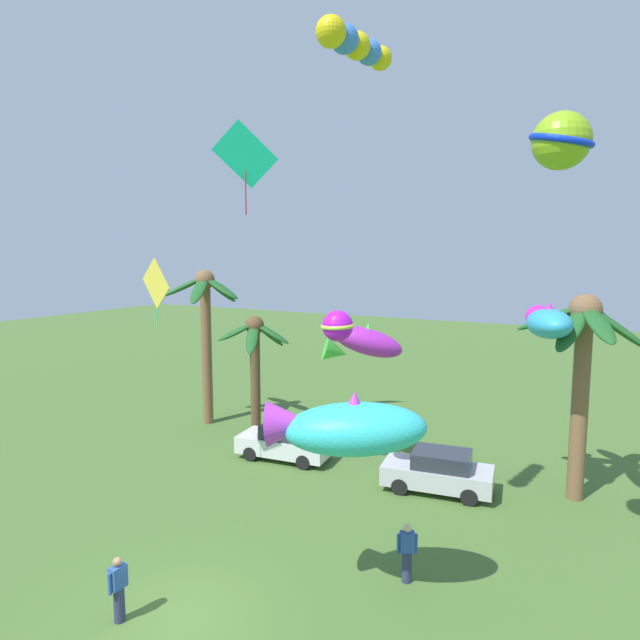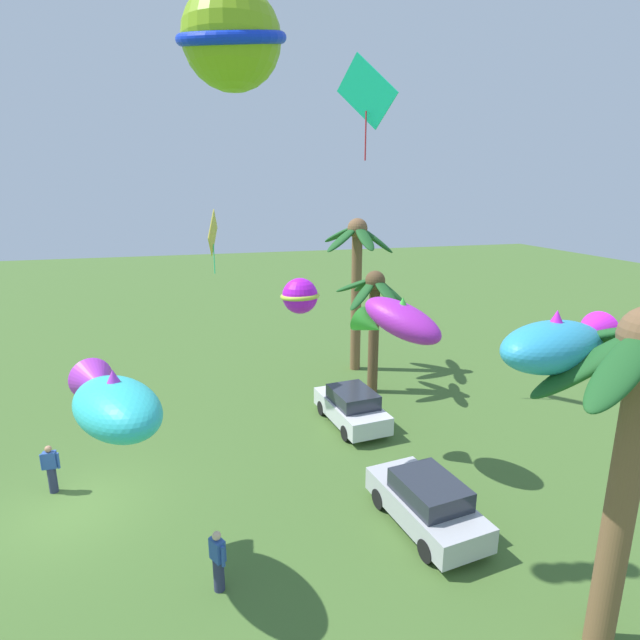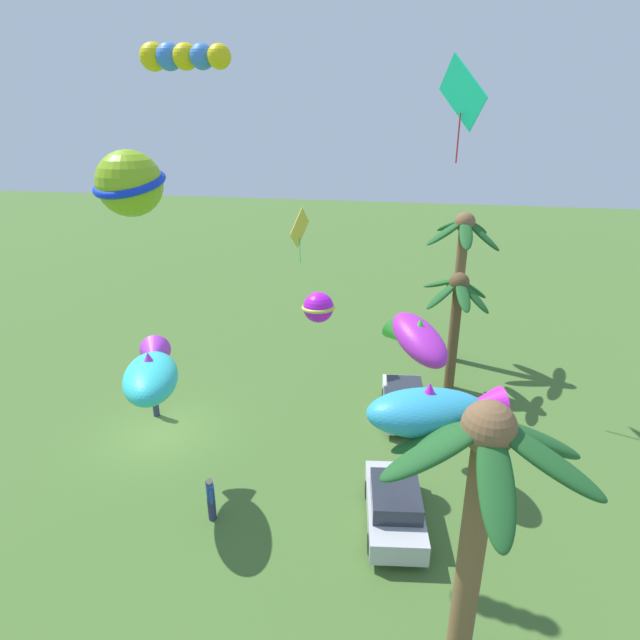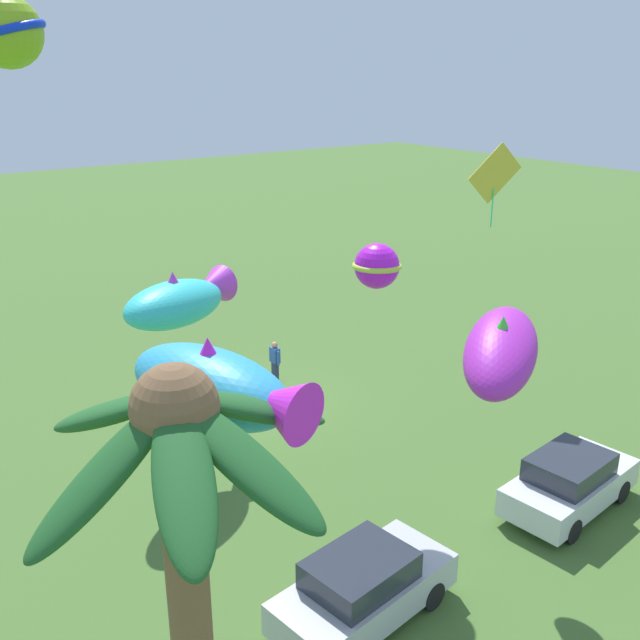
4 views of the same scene
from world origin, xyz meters
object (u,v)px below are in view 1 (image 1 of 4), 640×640
object	(u,v)px
kite_fish_7	(364,343)
kite_diamond_3	(245,156)
parked_car_0	(285,441)
kite_ball_0	(561,141)
kite_diamond_5	(156,284)
parked_car_1	(438,471)
kite_ball_2	(338,326)
palm_tree_0	(254,348)
kite_tube_6	(354,44)
kite_fish_1	(345,427)
palm_tree_1	(583,349)
spectator_0	(119,589)
kite_fish_4	(548,322)
spectator_1	(407,552)
palm_tree_2	(206,313)

from	to	relation	value
kite_fish_7	kite_diamond_3	bearing A→B (deg)	169.62
parked_car_0	kite_fish_7	world-z (taller)	kite_fish_7
kite_ball_0	kite_diamond_5	distance (m)	13.15
parked_car_1	kite_ball_2	distance (m)	6.79
palm_tree_0	kite_tube_6	size ratio (longest dim) A/B	2.18
kite_fish_1	kite_tube_6	world-z (taller)	kite_tube_6
palm_tree_1	kite_ball_0	xyz separation A→B (m)	(-0.44, -7.09, 5.71)
parked_car_1	spectator_0	distance (m)	11.45
kite_fish_4	spectator_0	bearing A→B (deg)	-125.37
spectator_0	kite_ball_2	xyz separation A→B (m)	(1.98, 7.53, 5.45)
kite_diamond_3	kite_fish_1	bearing A→B (deg)	-44.69
parked_car_0	parked_car_1	size ratio (longest dim) A/B	0.99
palm_tree_0	kite_tube_6	distance (m)	15.34
palm_tree_0	kite_fish_4	bearing A→B (deg)	-5.87
spectator_1	kite_fish_7	world-z (taller)	kite_fish_7
kite_ball_2	kite_diamond_3	xyz separation A→B (m)	(-6.78, 4.42, 6.65)
parked_car_1	spectator_0	world-z (taller)	spectator_0
spectator_1	kite_diamond_5	xyz separation A→B (m)	(-9.49, 0.90, 6.75)
palm_tree_1	kite_tube_6	size ratio (longest dim) A/B	2.76
palm_tree_2	kite_diamond_5	world-z (taller)	kite_diamond_5
kite_ball_0	kite_fish_7	xyz separation A→B (m)	(-7.14, 5.69, -5.87)
palm_tree_1	kite_fish_7	world-z (taller)	palm_tree_1
spectator_0	parked_car_1	bearing A→B (deg)	66.12
parked_car_0	kite_ball_2	xyz separation A→B (m)	(3.92, -3.00, 5.51)
kite_ball_2	palm_tree_0	bearing A→B (deg)	143.76
parked_car_0	kite_fish_4	distance (m)	11.40
spectator_0	kite_fish_4	distance (m)	14.85
palm_tree_1	kite_diamond_5	world-z (taller)	kite_diamond_5
palm_tree_2	kite_fish_1	distance (m)	16.20
kite_tube_6	kite_ball_0	bearing A→B (deg)	9.49
parked_car_1	kite_diamond_5	bearing A→B (deg)	-150.57
palm_tree_1	kite_ball_2	world-z (taller)	palm_tree_1
parked_car_0	kite_diamond_3	distance (m)	12.57
palm_tree_1	palm_tree_2	xyz separation A→B (m)	(-17.08, 0.63, 0.29)
palm_tree_0	kite_fish_7	world-z (taller)	kite_fish_7
parked_car_0	kite_fish_1	bearing A→B (deg)	-50.33
kite_ball_2	spectator_1	bearing A→B (deg)	-39.44
kite_fish_4	parked_car_0	bearing A→B (deg)	-175.91
parked_car_0	kite_diamond_5	distance (m)	8.68
kite_diamond_5	kite_fish_7	distance (m)	7.97
spectator_0	kite_fish_1	bearing A→B (deg)	30.25
palm_tree_2	kite_fish_4	distance (m)	16.08
spectator_0	kite_ball_2	bearing A→B (deg)	75.27
kite_diamond_3	palm_tree_2	bearing A→B (deg)	164.70
palm_tree_0	kite_ball_0	xyz separation A→B (m)	(13.51, -7.45, 6.88)
kite_tube_6	spectator_1	bearing A→B (deg)	13.00
spectator_0	kite_tube_6	distance (m)	14.10
palm_tree_0	kite_tube_6	world-z (taller)	kite_tube_6
kite_fish_1	palm_tree_1	bearing A→B (deg)	64.78
parked_car_1	kite_tube_6	world-z (taller)	kite_tube_6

